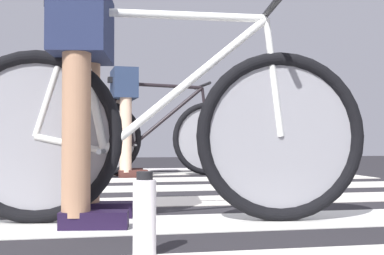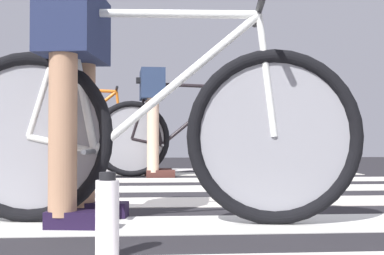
{
  "view_description": "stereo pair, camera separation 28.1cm",
  "coord_description": "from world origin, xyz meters",
  "px_view_note": "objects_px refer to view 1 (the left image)",
  "views": [
    {
      "loc": [
        0.1,
        -3.01,
        0.36
      ],
      "look_at": [
        0.57,
        -0.6,
        0.42
      ],
      "focal_mm": 47.01,
      "sensor_mm": 36.0,
      "label": 1
    },
    {
      "loc": [
        0.38,
        -3.01,
        0.36
      ],
      "look_at": [
        0.57,
        -0.6,
        0.42
      ],
      "focal_mm": 47.01,
      "sensor_mm": 36.0,
      "label": 2
    }
  ],
  "objects_px": {
    "cyclist_1_of_4": "(84,73)",
    "bicycle_4_of_4": "(39,136)",
    "bicycle_3_of_4": "(157,136)",
    "cyclist_3_of_4": "(124,107)",
    "bicycle_1_of_4": "(159,130)",
    "water_bottle": "(145,216)"
  },
  "relations": [
    {
      "from": "bicycle_1_of_4",
      "to": "bicycle_3_of_4",
      "type": "distance_m",
      "value": 2.72
    },
    {
      "from": "cyclist_1_of_4",
      "to": "cyclist_3_of_4",
      "type": "distance_m",
      "value": 2.66
    },
    {
      "from": "cyclist_1_of_4",
      "to": "bicycle_3_of_4",
      "type": "height_order",
      "value": "cyclist_1_of_4"
    },
    {
      "from": "bicycle_4_of_4",
      "to": "water_bottle",
      "type": "bearing_deg",
      "value": -84.77
    },
    {
      "from": "bicycle_1_of_4",
      "to": "cyclist_3_of_4",
      "type": "xyz_separation_m",
      "value": [
        0.01,
        2.68,
        0.27
      ]
    },
    {
      "from": "bicycle_1_of_4",
      "to": "water_bottle",
      "type": "height_order",
      "value": "bicycle_1_of_4"
    },
    {
      "from": "bicycle_3_of_4",
      "to": "bicycle_1_of_4",
      "type": "bearing_deg",
      "value": -100.76
    },
    {
      "from": "bicycle_4_of_4",
      "to": "water_bottle",
      "type": "distance_m",
      "value": 3.87
    },
    {
      "from": "bicycle_3_of_4",
      "to": "bicycle_4_of_4",
      "type": "distance_m",
      "value": 1.25
    },
    {
      "from": "bicycle_1_of_4",
      "to": "cyclist_1_of_4",
      "type": "relative_size",
      "value": 1.8
    },
    {
      "from": "bicycle_4_of_4",
      "to": "bicycle_3_of_4",
      "type": "bearing_deg",
      "value": -29.23
    },
    {
      "from": "bicycle_4_of_4",
      "to": "bicycle_1_of_4",
      "type": "bearing_deg",
      "value": -80.96
    },
    {
      "from": "bicycle_3_of_4",
      "to": "cyclist_3_of_4",
      "type": "distance_m",
      "value": 0.41
    },
    {
      "from": "cyclist_1_of_4",
      "to": "bicycle_4_of_4",
      "type": "xyz_separation_m",
      "value": [
        -0.51,
        3.17,
        -0.24
      ]
    },
    {
      "from": "bicycle_1_of_4",
      "to": "water_bottle",
      "type": "relative_size",
      "value": 6.93
    },
    {
      "from": "bicycle_1_of_4",
      "to": "bicycle_4_of_4",
      "type": "bearing_deg",
      "value": 112.12
    },
    {
      "from": "cyclist_3_of_4",
      "to": "water_bottle",
      "type": "distance_m",
      "value": 3.31
    },
    {
      "from": "cyclist_1_of_4",
      "to": "water_bottle",
      "type": "xyz_separation_m",
      "value": [
        0.19,
        -0.63,
        -0.5
      ]
    },
    {
      "from": "cyclist_1_of_4",
      "to": "bicycle_4_of_4",
      "type": "relative_size",
      "value": 0.55
    },
    {
      "from": "cyclist_1_of_4",
      "to": "bicycle_3_of_4",
      "type": "distance_m",
      "value": 2.74
    },
    {
      "from": "bicycle_3_of_4",
      "to": "cyclist_3_of_4",
      "type": "bearing_deg",
      "value": -180.0
    },
    {
      "from": "bicycle_1_of_4",
      "to": "bicycle_3_of_4",
      "type": "xyz_separation_m",
      "value": [
        0.32,
        2.7,
        0.0
      ]
    }
  ]
}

